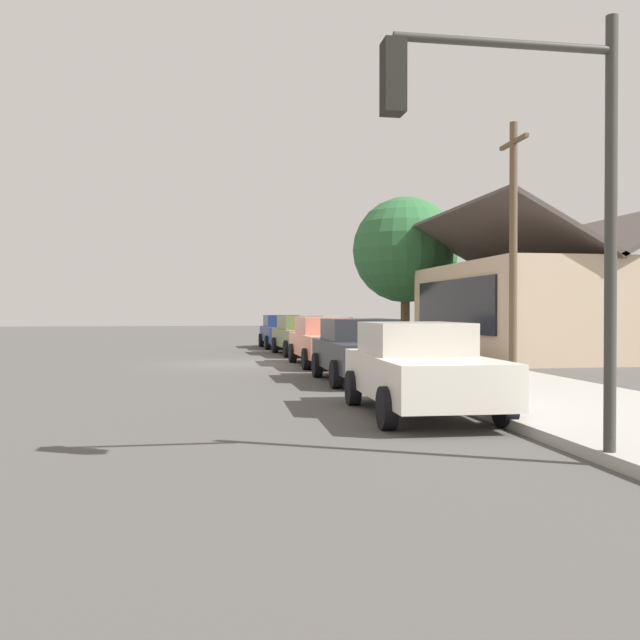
# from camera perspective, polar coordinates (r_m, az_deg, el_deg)

# --- Properties ---
(ground_plane) EXTENTS (120.00, 120.00, 0.00)m
(ground_plane) POSITION_cam_1_polar(r_m,az_deg,el_deg) (23.88, -6.89, -3.56)
(ground_plane) COLOR #4C4947
(sidewalk_curb) EXTENTS (60.00, 4.20, 0.16)m
(sidewalk_curb) POSITION_cam_1_polar(r_m,az_deg,el_deg) (24.76, 6.19, -3.22)
(sidewalk_curb) COLOR #A3A099
(sidewalk_curb) RESTS_ON ground
(car_navy) EXTENTS (4.45, 2.05, 1.59)m
(car_navy) POSITION_cam_1_polar(r_m,az_deg,el_deg) (33.77, -3.11, -0.91)
(car_navy) COLOR navy
(car_navy) RESTS_ON ground
(car_olive) EXTENTS (4.91, 2.15, 1.59)m
(car_olive) POSITION_cam_1_polar(r_m,az_deg,el_deg) (28.63, -1.54, -1.21)
(car_olive) COLOR olive
(car_olive) RESTS_ON ground
(car_coral) EXTENTS (4.91, 2.03, 1.59)m
(car_coral) POSITION_cam_1_polar(r_m,az_deg,el_deg) (23.01, 0.40, -1.69)
(car_coral) COLOR #EA8C75
(car_coral) RESTS_ON ground
(car_charcoal) EXTENTS (4.45, 2.10, 1.59)m
(car_charcoal) POSITION_cam_1_polar(r_m,az_deg,el_deg) (17.81, 3.39, -2.41)
(car_charcoal) COLOR #2D3035
(car_charcoal) RESTS_ON ground
(car_ivory) EXTENTS (4.56, 2.18, 1.59)m
(car_ivory) POSITION_cam_1_polar(r_m,az_deg,el_deg) (12.30, 8.10, -3.83)
(car_ivory) COLOR silver
(car_ivory) RESTS_ON ground
(storefront_building) EXTENTS (10.63, 7.68, 5.69)m
(storefront_building) POSITION_cam_1_polar(r_m,az_deg,el_deg) (28.50, 17.79, 1.02)
(storefront_building) COLOR #CCB293
(storefront_building) RESTS_ON ground
(shade_tree) EXTENTS (5.06, 5.06, 7.25)m
(shade_tree) POSITION_cam_1_polar(r_m,az_deg,el_deg) (33.93, 6.97, 5.67)
(shade_tree) COLOR brown
(shade_tree) RESTS_ON ground
(traffic_light_main) EXTENTS (0.37, 2.79, 5.20)m
(traffic_light_main) POSITION_cam_1_polar(r_m,az_deg,el_deg) (8.43, 16.35, 12.31)
(traffic_light_main) COLOR #383833
(traffic_light_main) RESTS_ON ground
(utility_pole_wooden) EXTENTS (1.80, 0.24, 7.50)m
(utility_pole_wooden) POSITION_cam_1_polar(r_m,az_deg,el_deg) (22.08, 15.48, 6.27)
(utility_pole_wooden) COLOR brown
(utility_pole_wooden) RESTS_ON ground
(fire_hydrant_red) EXTENTS (0.22, 0.22, 0.71)m
(fire_hydrant_red) POSITION_cam_1_polar(r_m,az_deg,el_deg) (28.40, 1.24, -1.87)
(fire_hydrant_red) COLOR red
(fire_hydrant_red) RESTS_ON sidewalk_curb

